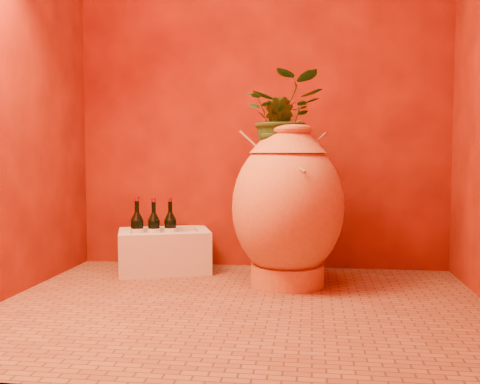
# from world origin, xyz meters

# --- Properties ---
(floor) EXTENTS (2.50, 2.50, 0.00)m
(floor) POSITION_xyz_m (0.00, 0.00, 0.00)
(floor) COLOR brown
(floor) RESTS_ON ground
(wall_back) EXTENTS (2.50, 0.02, 2.50)m
(wall_back) POSITION_xyz_m (0.00, 1.00, 1.25)
(wall_back) COLOR #5B0E05
(wall_back) RESTS_ON ground
(wall_left) EXTENTS (0.02, 2.00, 2.50)m
(wall_left) POSITION_xyz_m (-1.25, 0.00, 1.25)
(wall_left) COLOR #5B0E05
(wall_left) RESTS_ON ground
(amphora) EXTENTS (0.76, 0.76, 0.94)m
(amphora) POSITION_xyz_m (0.21, 0.49, 0.47)
(amphora) COLOR #CC7339
(amphora) RESTS_ON floor
(stone_basin) EXTENTS (0.68, 0.58, 0.27)m
(stone_basin) POSITION_xyz_m (-0.61, 0.75, 0.13)
(stone_basin) COLOR beige
(stone_basin) RESTS_ON floor
(wine_bottle_a) EXTENTS (0.08, 0.08, 0.34)m
(wine_bottle_a) POSITION_xyz_m (-0.77, 0.70, 0.27)
(wine_bottle_a) COLOR black
(wine_bottle_a) RESTS_ON stone_basin
(wine_bottle_b) EXTENTS (0.08, 0.08, 0.34)m
(wine_bottle_b) POSITION_xyz_m (-0.57, 0.78, 0.27)
(wine_bottle_b) COLOR black
(wine_bottle_b) RESTS_ON stone_basin
(wine_bottle_c) EXTENTS (0.08, 0.08, 0.33)m
(wine_bottle_c) POSITION_xyz_m (-0.68, 0.75, 0.27)
(wine_bottle_c) COLOR black
(wine_bottle_c) RESTS_ON stone_basin
(wall_tap) EXTENTS (0.07, 0.14, 0.15)m
(wall_tap) POSITION_xyz_m (0.27, 0.92, 0.92)
(wall_tap) COLOR olive
(wall_tap) RESTS_ON wall_back
(plant_main) EXTENTS (0.48, 0.42, 0.50)m
(plant_main) POSITION_xyz_m (0.18, 0.52, 0.99)
(plant_main) COLOR #1F4317
(plant_main) RESTS_ON amphora
(plant_side) EXTENTS (0.24, 0.22, 0.36)m
(plant_side) POSITION_xyz_m (0.15, 0.45, 0.91)
(plant_side) COLOR #1F4317
(plant_side) RESTS_ON amphora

